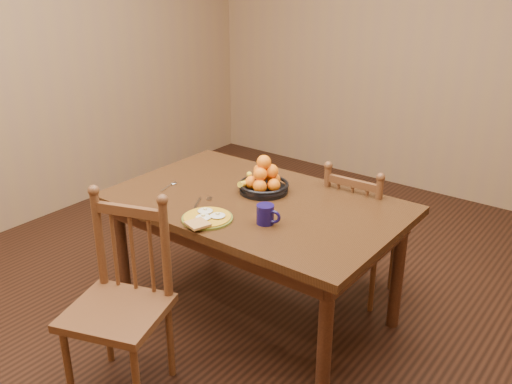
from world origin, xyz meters
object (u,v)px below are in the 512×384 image
Objects in this scene: dining_table at (256,214)px; chair_far at (359,234)px; coffee_mug at (266,214)px; fruit_bowl at (264,180)px; chair_near at (120,304)px; breakfast_plate at (207,218)px.

dining_table is 1.82× the size of chair_far.
coffee_mug reaches higher than dining_table.
chair_far is 0.71m from fruit_bowl.
chair_far is at bearing 57.10° from dining_table.
fruit_bowl is (0.11, 1.00, 0.34)m from chair_near.
chair_near is 3.36× the size of fruit_bowl.
fruit_bowl reaches higher than dining_table.
dining_table is at bearing 54.99° from chair_far.
fruit_bowl is at bearing 89.48° from breakfast_plate.
chair_far is 6.56× the size of coffee_mug.
chair_far is at bearing 51.06° from chair_near.
chair_near is 3.25× the size of breakfast_plate.
fruit_bowl is at bearing 44.56° from chair_far.
chair_near reaches higher than dining_table.
fruit_bowl is (0.00, 0.48, 0.05)m from breakfast_plate.
chair_far is 0.86m from coffee_mug.
coffee_mug is (0.27, 0.15, 0.04)m from breakfast_plate.
breakfast_plate is at bearing 59.34° from chair_near.
breakfast_plate is at bearing -90.52° from fruit_bowl.
fruit_bowl is at bearing 108.76° from dining_table.
fruit_bowl is at bearing 64.69° from chair_near.
breakfast_plate is 0.49m from fruit_bowl.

